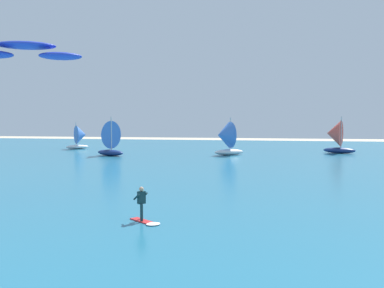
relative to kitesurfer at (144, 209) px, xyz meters
The scene contains 7 objects.
ocean 33.83m from the kitesurfer, 85.15° to the left, with size 160.00×90.00×0.10m, color #236B89.
kitesurfer is the anchor object (origin of this frame).
kite 12.97m from the kitesurfer, 152.51° to the left, with size 6.94×4.38×1.00m.
sailboat_far_left 46.92m from the kitesurfer, 71.24° to the left, with size 4.71×4.16×5.28m.
sailboat_mid_right 52.14m from the kitesurfer, 118.19° to the left, with size 3.88×3.73×4.33m.
sailboat_near_shore 38.08m from the kitesurfer, 114.21° to the left, with size 4.64×4.15×5.22m.
sailboat_far_right 38.14m from the kitesurfer, 90.11° to the left, with size 4.59×4.19×5.09m.
Camera 1 is at (3.04, -1.36, 5.03)m, focal length 40.01 mm.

